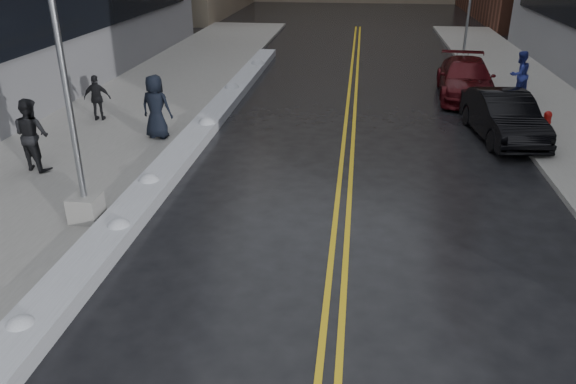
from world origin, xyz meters
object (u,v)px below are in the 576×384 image
(lamppost, at_px, (71,120))
(car_maroon, at_px, (466,79))
(pedestrian_b, at_px, (32,135))
(pedestrian_c, at_px, (156,107))
(fire_hydrant, at_px, (547,121))
(pedestrian_d, at_px, (97,98))
(pedestrian_east, at_px, (519,75))
(car_black, at_px, (503,116))

(lamppost, height_order, car_maroon, lamppost)
(lamppost, xyz_separation_m, pedestrian_b, (-2.79, 2.81, -1.37))
(pedestrian_c, bearing_deg, fire_hydrant, -161.97)
(pedestrian_b, xyz_separation_m, pedestrian_c, (2.46, 3.06, 0.01))
(fire_hydrant, xyz_separation_m, pedestrian_d, (-15.36, -0.51, 0.40))
(pedestrian_east, bearing_deg, pedestrian_c, -2.95)
(car_black, bearing_deg, fire_hydrant, 7.23)
(pedestrian_b, distance_m, car_black, 14.41)
(pedestrian_b, bearing_deg, pedestrian_c, -108.34)
(pedestrian_c, distance_m, pedestrian_east, 14.40)
(lamppost, xyz_separation_m, car_maroon, (10.42, 12.88, -1.76))
(fire_hydrant, bearing_deg, lamppost, -146.96)
(lamppost, bearing_deg, fire_hydrant, 33.04)
(fire_hydrant, xyz_separation_m, car_black, (-1.51, -0.38, 0.21))
(lamppost, height_order, car_black, lamppost)
(car_black, bearing_deg, pedestrian_b, -167.47)
(lamppost, bearing_deg, pedestrian_east, 45.33)
(pedestrian_d, relative_size, pedestrian_east, 0.86)
(car_maroon, bearing_deg, fire_hydrant, -64.97)
(fire_hydrant, height_order, pedestrian_east, pedestrian_east)
(pedestrian_east, xyz_separation_m, car_maroon, (-2.00, 0.32, -0.31))
(lamppost, distance_m, pedestrian_b, 4.19)
(pedestrian_d, relative_size, car_black, 0.34)
(pedestrian_b, height_order, car_maroon, pedestrian_b)
(pedestrian_c, bearing_deg, pedestrian_b, 59.74)
(pedestrian_b, height_order, pedestrian_c, pedestrian_c)
(pedestrian_c, relative_size, pedestrian_east, 1.10)
(lamppost, height_order, fire_hydrant, lamppost)
(lamppost, height_order, pedestrian_d, lamppost)
(lamppost, bearing_deg, car_maroon, 51.03)
(lamppost, relative_size, fire_hydrant, 10.45)
(pedestrian_east, height_order, car_black, pedestrian_east)
(pedestrian_c, relative_size, car_black, 0.44)
(pedestrian_b, relative_size, pedestrian_east, 1.08)
(fire_hydrant, height_order, pedestrian_c, pedestrian_c)
(pedestrian_b, height_order, pedestrian_east, pedestrian_b)
(pedestrian_east, relative_size, car_black, 0.40)
(fire_hydrant, distance_m, car_maroon, 5.24)
(pedestrian_b, distance_m, pedestrian_d, 4.69)
(pedestrian_c, xyz_separation_m, pedestrian_east, (12.75, 6.68, -0.09))
(fire_hydrant, bearing_deg, pedestrian_east, 88.52)
(pedestrian_d, distance_m, car_black, 13.85)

